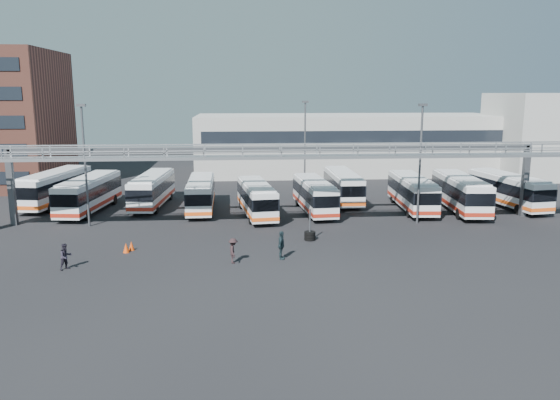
{
  "coord_description": "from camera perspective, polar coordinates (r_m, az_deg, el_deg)",
  "views": [
    {
      "loc": [
        -3.31,
        -37.87,
        11.16
      ],
      "look_at": [
        0.02,
        6.0,
        2.42
      ],
      "focal_mm": 35.0,
      "sensor_mm": 36.0,
      "label": 1
    }
  ],
  "objects": [
    {
      "name": "bus_2",
      "position": [
        55.23,
        -13.2,
        1.15
      ],
      "size": [
        3.22,
        10.69,
        3.2
      ],
      "rotation": [
        0.0,
        0.0,
        -0.07
      ],
      "color": "silver",
      "rests_on": "ground"
    },
    {
      "name": "bus_7",
      "position": [
        53.8,
        13.63,
        0.87
      ],
      "size": [
        3.08,
        10.71,
        3.21
      ],
      "rotation": [
        0.0,
        0.0,
        -0.06
      ],
      "color": "silver",
      "rests_on": "ground"
    },
    {
      "name": "light_pole_back",
      "position": [
        60.56,
        2.63,
        6.08
      ],
      "size": [
        0.7,
        0.35,
        10.21
      ],
      "color": "#4C4F54",
      "rests_on": "ground"
    },
    {
      "name": "pedestrian_b",
      "position": [
        37.51,
        -21.49,
        -5.52
      ],
      "size": [
        1.04,
        1.05,
        1.71
      ],
      "primitive_type": "imported",
      "rotation": [
        0.0,
        0.0,
        0.8
      ],
      "color": "black",
      "rests_on": "ground"
    },
    {
      "name": "cone_right",
      "position": [
        40.59,
        -15.26,
        -4.64
      ],
      "size": [
        0.45,
        0.45,
        0.67
      ],
      "primitive_type": "cone",
      "rotation": [
        0.0,
        0.0,
        0.07
      ],
      "color": "#D9420C",
      "rests_on": "ground"
    },
    {
      "name": "light_pole_left",
      "position": [
        47.9,
        -19.72,
        4.07
      ],
      "size": [
        0.7,
        0.35,
        10.21
      ],
      "color": "#4C4F54",
      "rests_on": "ground"
    },
    {
      "name": "gantry",
      "position": [
        44.23,
        -0.01,
        3.89
      ],
      "size": [
        51.4,
        5.15,
        7.1
      ],
      "color": "#919498",
      "rests_on": "ground"
    },
    {
      "name": "ground",
      "position": [
        39.62,
        0.63,
        -5.13
      ],
      "size": [
        140.0,
        140.0,
        0.0
      ],
      "primitive_type": "plane",
      "color": "black",
      "rests_on": "ground"
    },
    {
      "name": "bus_5",
      "position": [
        51.32,
        3.61,
        0.59
      ],
      "size": [
        3.07,
        10.27,
        3.08
      ],
      "rotation": [
        0.0,
        0.0,
        0.07
      ],
      "color": "silver",
      "rests_on": "ground"
    },
    {
      "name": "bus_3",
      "position": [
        52.49,
        -8.27,
        0.74
      ],
      "size": [
        2.53,
        10.17,
        3.08
      ],
      "rotation": [
        0.0,
        0.0,
        0.02
      ],
      "color": "silver",
      "rests_on": "ground"
    },
    {
      "name": "warehouse",
      "position": [
        77.73,
        7.08,
        5.86
      ],
      "size": [
        42.0,
        14.0,
        8.0
      ],
      "primitive_type": "cube",
      "color": "#9E9E99",
      "rests_on": "ground"
    },
    {
      "name": "bus_0",
      "position": [
        58.82,
        -22.43,
        1.3
      ],
      "size": [
        4.45,
        11.47,
        3.4
      ],
      "rotation": [
        0.0,
        0.0,
        -0.17
      ],
      "color": "silver",
      "rests_on": "ground"
    },
    {
      "name": "light_pole_mid",
      "position": [
        47.72,
        14.45,
        4.34
      ],
      "size": [
        0.7,
        0.35,
        10.21
      ],
      "color": "#4C4F54",
      "rests_on": "ground"
    },
    {
      "name": "bus_9",
      "position": [
        58.02,
        22.69,
        1.07
      ],
      "size": [
        3.97,
        10.94,
        3.25
      ],
      "rotation": [
        0.0,
        0.0,
        0.14
      ],
      "color": "silver",
      "rests_on": "ground"
    },
    {
      "name": "bus_4",
      "position": [
        49.83,
        -2.47,
        0.26
      ],
      "size": [
        3.52,
        10.22,
        3.04
      ],
      "rotation": [
        0.0,
        0.0,
        0.12
      ],
      "color": "silver",
      "rests_on": "ground"
    },
    {
      "name": "building_right",
      "position": [
        81.37,
        26.34,
        6.09
      ],
      "size": [
        14.0,
        12.0,
        11.0
      ],
      "primitive_type": "cube",
      "color": "#B2B2AD",
      "rests_on": "ground"
    },
    {
      "name": "cone_left",
      "position": [
        40.13,
        -15.78,
        -4.81
      ],
      "size": [
        0.49,
        0.49,
        0.72
      ],
      "primitive_type": "cone",
      "rotation": [
        0.0,
        0.0,
        0.09
      ],
      "color": "#D9420C",
      "rests_on": "ground"
    },
    {
      "name": "bus_1",
      "position": [
        54.43,
        -19.33,
        0.73
      ],
      "size": [
        3.83,
        11.13,
        3.31
      ],
      "rotation": [
        0.0,
        0.0,
        -0.12
      ],
      "color": "silver",
      "rests_on": "ground"
    },
    {
      "name": "pedestrian_d",
      "position": [
        37.0,
        0.14,
        -4.75
      ],
      "size": [
        0.73,
        1.22,
        1.95
      ],
      "primitive_type": "imported",
      "rotation": [
        0.0,
        0.0,
        1.33
      ],
      "color": "#1B2B31",
      "rests_on": "ground"
    },
    {
      "name": "bus_8",
      "position": [
        54.42,
        18.32,
        0.82
      ],
      "size": [
        3.54,
        11.25,
        3.36
      ],
      "rotation": [
        0.0,
        0.0,
        -0.09
      ],
      "color": "silver",
      "rests_on": "ground"
    },
    {
      "name": "tire_stack",
      "position": [
        41.85,
        3.14,
        -3.66
      ],
      "size": [
        0.85,
        0.85,
        2.44
      ],
      "color": "black",
      "rests_on": "ground"
    },
    {
      "name": "pedestrian_c",
      "position": [
        36.32,
        -4.91,
        -5.3
      ],
      "size": [
        0.68,
        1.12,
        1.7
      ],
      "primitive_type": "imported",
      "rotation": [
        0.0,
        0.0,
        1.62
      ],
      "color": "black",
      "rests_on": "ground"
    },
    {
      "name": "bus_6",
      "position": [
        56.39,
        6.6,
        1.54
      ],
      "size": [
        2.42,
        10.37,
        3.15
      ],
      "rotation": [
        0.0,
        0.0,
        0.0
      ],
      "color": "silver",
      "rests_on": "ground"
    }
  ]
}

